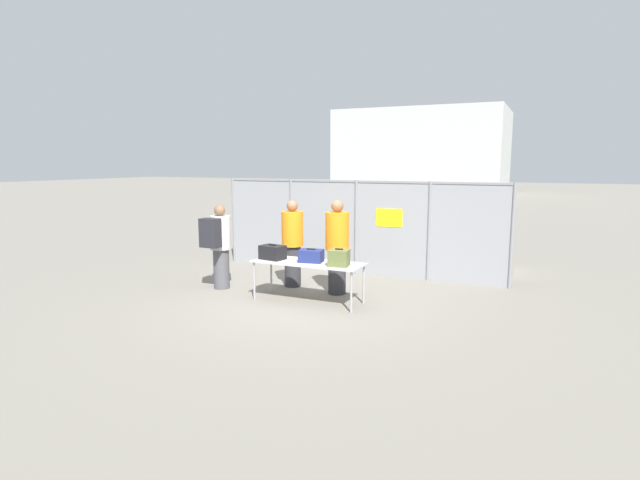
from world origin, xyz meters
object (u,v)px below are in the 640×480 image
Objects in this scene: suitcase_olive at (339,258)px; security_worker_near at (337,246)px; inspection_table at (308,265)px; suitcase_navy at (311,256)px; suitcase_black at (273,252)px; traveler_hooded at (219,243)px; security_worker_far at (293,242)px; utility_trailer at (448,250)px.

security_worker_near is (-0.38, 0.82, 0.06)m from suitcase_olive.
inspection_table is at bearing 75.07° from security_worker_near.
suitcase_navy is at bearing 29.24° from inspection_table.
suitcase_navy is (0.05, 0.03, 0.16)m from inspection_table.
traveler_hooded is at bearing 174.13° from suitcase_black.
security_worker_near reaches higher than suitcase_navy.
inspection_table is 5.31× the size of suitcase_olive.
suitcase_olive is 0.91m from security_worker_near.
traveler_hooded is (-2.66, 0.17, 0.05)m from suitcase_olive.
inspection_table is 0.67m from suitcase_olive.
inspection_table is at bearing -150.76° from suitcase_navy.
security_worker_near reaches higher than security_worker_far.
suitcase_navy is 0.26× the size of security_worker_near.
suitcase_black is at bearing -176.43° from inspection_table.
suitcase_olive is 0.22× the size of security_worker_far.
suitcase_black is at bearing -14.62° from traveler_hooded.
suitcase_black is 0.14× the size of utility_trailer.
traveler_hooded reaches higher than suitcase_black.
utility_trailer is (3.76, 3.96, -0.50)m from traveler_hooded.
suitcase_black reaches higher than suitcase_navy.
security_worker_near reaches higher than utility_trailer.
traveler_hooded is at bearing 53.90° from security_worker_far.
suitcase_black reaches higher than inspection_table.
security_worker_near is 1.06m from security_worker_far.
security_worker_far is at bearing 145.66° from suitcase_olive.
suitcase_navy is 4.39m from utility_trailer.
suitcase_black is at bearing -174.67° from suitcase_navy.
suitcase_navy is 0.28× the size of traveler_hooded.
traveler_hooded is 5.49m from utility_trailer.
security_worker_near is 1.03× the size of security_worker_far.
suitcase_black is 0.29× the size of traveler_hooded.
traveler_hooded is at bearing -133.55° from utility_trailer.
utility_trailer is at bearing 66.72° from inspection_table.
suitcase_navy is at bearing 77.85° from security_worker_near.
traveler_hooded is 0.95× the size of security_worker_far.
suitcase_olive is at bearing 118.80° from security_worker_near.
security_worker_far reaches higher than suitcase_navy.
suitcase_olive is 4.30m from utility_trailer.
security_worker_far is at bearing -4.49° from security_worker_near.
suitcase_black is at bearing 115.48° from security_worker_far.
utility_trailer is (1.11, 4.13, -0.45)m from suitcase_olive.
suitcase_olive is at bearing -10.32° from suitcase_navy.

